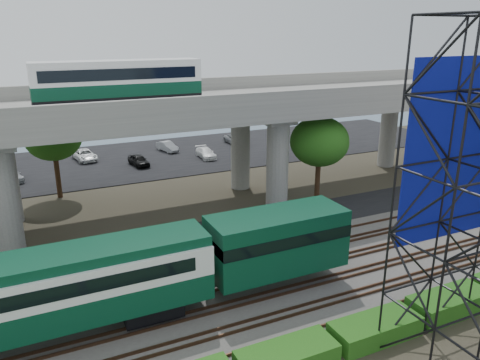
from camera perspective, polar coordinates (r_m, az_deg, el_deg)
ground at (r=25.38m, az=-1.53°, el=-16.90°), size 140.00×140.00×0.00m
ballast_bed at (r=26.86m, az=-3.32°, el=-14.51°), size 90.00×12.00×0.20m
service_road at (r=33.98m, az=-8.78°, el=-7.53°), size 90.00×5.00×0.08m
parking_lot at (r=55.68m, az=-15.86°, el=2.07°), size 90.00×18.00×0.08m
harbor_water at (r=76.96m, az=-18.77°, el=6.00°), size 140.00×40.00×0.03m
rail_tracks at (r=26.77m, az=-3.32°, el=-14.19°), size 90.00×9.52×0.16m
commuter_train at (r=24.09m, az=-21.46°, el=-12.25°), size 29.30×3.06×4.30m
overpass at (r=36.62m, az=-12.09°, el=7.58°), size 80.00×12.00×12.40m
hedge_strip at (r=22.36m, az=5.77°, el=-20.68°), size 34.60×1.80×1.20m
trees at (r=36.58m, az=-18.82°, el=2.77°), size 40.94×16.94×7.69m
suv at (r=31.97m, az=-19.27°, el=-8.49°), size 5.72×3.26×1.50m
parked_cars at (r=55.40m, az=-14.60°, el=2.78°), size 36.21×9.49×1.24m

